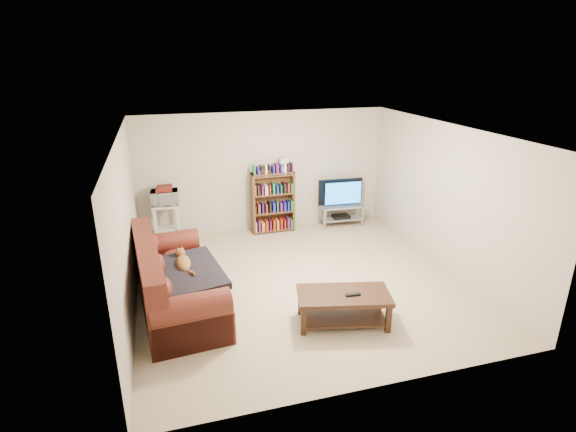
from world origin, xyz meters
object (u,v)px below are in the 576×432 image
object	(u,v)px
sofa	(172,286)
bookshelf	(273,201)
coffee_table	(343,302)
tv_stand	(341,211)

from	to	relation	value
sofa	bookshelf	size ratio (longest dim) A/B	1.97
sofa	bookshelf	distance (m)	3.25
sofa	coffee_table	bearing A→B (deg)	-30.82
coffee_table	bookshelf	size ratio (longest dim) A/B	1.07
bookshelf	tv_stand	bearing A→B (deg)	-2.74
coffee_table	bookshelf	distance (m)	3.51
coffee_table	bookshelf	world-z (taller)	bookshelf
tv_stand	bookshelf	size ratio (longest dim) A/B	0.72
sofa	coffee_table	distance (m)	2.41
coffee_table	tv_stand	size ratio (longest dim) A/B	1.48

